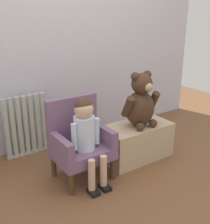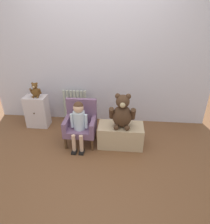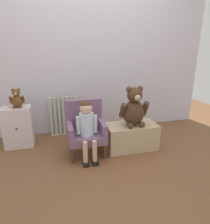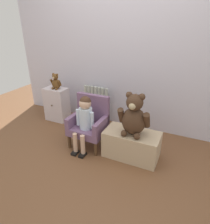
% 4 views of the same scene
% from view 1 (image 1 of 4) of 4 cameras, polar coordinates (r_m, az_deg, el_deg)
% --- Properties ---
extents(ground_plane, '(6.00, 6.00, 0.00)m').
position_cam_1_polar(ground_plane, '(2.30, 5.21, -16.14)').
color(ground_plane, brown).
extents(back_wall, '(3.80, 0.05, 2.40)m').
position_cam_1_polar(back_wall, '(2.91, -10.11, 16.55)').
color(back_wall, silver).
rests_on(back_wall, ground_plane).
extents(radiator, '(0.43, 0.05, 0.60)m').
position_cam_1_polar(radiator, '(2.84, -15.75, -2.72)').
color(radiator, '#B1B9AB').
rests_on(radiator, ground_plane).
extents(child_armchair, '(0.46, 0.38, 0.68)m').
position_cam_1_polar(child_armchair, '(2.37, -5.23, -5.80)').
color(child_armchair, slate).
rests_on(child_armchair, ground_plane).
extents(child_figure, '(0.25, 0.35, 0.72)m').
position_cam_1_polar(child_figure, '(2.22, -3.92, -3.53)').
color(child_figure, silver).
rests_on(child_figure, ground_plane).
extents(low_bench, '(0.67, 0.35, 0.34)m').
position_cam_1_polar(low_bench, '(2.73, 6.42, -5.94)').
color(low_bench, tan).
rests_on(low_bench, ground_plane).
extents(large_teddy_bear, '(0.37, 0.26, 0.51)m').
position_cam_1_polar(large_teddy_bear, '(2.58, 7.26, 1.91)').
color(large_teddy_bear, '#442D1D').
rests_on(large_teddy_bear, low_bench).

